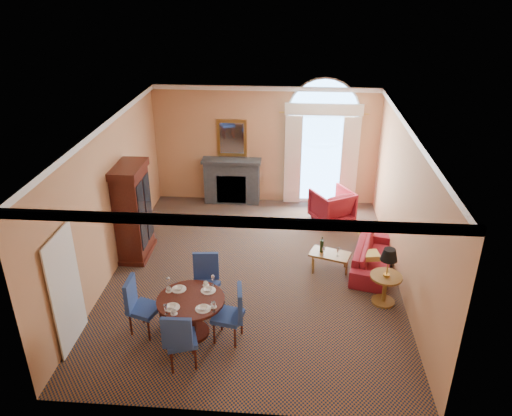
# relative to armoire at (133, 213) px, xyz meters

# --- Properties ---
(ground) EXTENTS (7.50, 7.50, 0.00)m
(ground) POSITION_rel_armoire_xyz_m (2.72, -0.57, -1.04)
(ground) COLOR #101D34
(ground) RESTS_ON ground
(room_envelope) EXTENTS (6.04, 7.52, 3.45)m
(room_envelope) POSITION_rel_armoire_xyz_m (2.69, 0.10, 1.47)
(room_envelope) COLOR tan
(room_envelope) RESTS_ON ground
(armoire) EXTENTS (0.62, 1.10, 2.16)m
(armoire) POSITION_rel_armoire_xyz_m (0.00, 0.00, 0.00)
(armoire) COLOR #37120C
(armoire) RESTS_ON ground
(dining_table) EXTENTS (1.18, 1.18, 0.94)m
(dining_table) POSITION_rel_armoire_xyz_m (1.78, -2.62, -0.49)
(dining_table) COLOR #37120C
(dining_table) RESTS_ON ground
(dining_chair_north) EXTENTS (0.62, 0.62, 1.09)m
(dining_chair_north) POSITION_rel_armoire_xyz_m (1.88, -1.75, -0.42)
(dining_chair_north) COLOR navy
(dining_chair_north) RESTS_ON ground
(dining_chair_south) EXTENTS (0.61, 0.61, 1.09)m
(dining_chair_south) POSITION_rel_armoire_xyz_m (1.77, -3.48, -0.42)
(dining_chair_south) COLOR navy
(dining_chair_south) RESTS_ON ground
(dining_chair_east) EXTENTS (0.57, 0.57, 1.09)m
(dining_chair_east) POSITION_rel_armoire_xyz_m (2.54, -2.73, -0.42)
(dining_chair_east) COLOR navy
(dining_chair_east) RESTS_ON ground
(dining_chair_west) EXTENTS (0.61, 0.61, 1.09)m
(dining_chair_west) POSITION_rel_armoire_xyz_m (0.84, -2.63, -0.42)
(dining_chair_west) COLOR navy
(dining_chair_west) RESTS_ON ground
(sofa) EXTENTS (1.20, 2.04, 0.56)m
(sofa) POSITION_rel_armoire_xyz_m (5.27, -0.19, -0.76)
(sofa) COLOR maroon
(sofa) RESTS_ON ground
(armchair) EXTENTS (1.25, 1.26, 0.85)m
(armchair) POSITION_rel_armoire_xyz_m (4.51, 2.03, -0.62)
(armchair) COLOR maroon
(armchair) RESTS_ON ground
(coffee_table) EXTENTS (0.93, 0.70, 0.79)m
(coffee_table) POSITION_rel_armoire_xyz_m (4.31, -0.35, -0.64)
(coffee_table) COLOR brown
(coffee_table) RESTS_ON ground
(side_table) EXTENTS (0.61, 0.61, 1.17)m
(side_table) POSITION_rel_armoire_xyz_m (5.32, -1.42, -0.31)
(side_table) COLOR brown
(side_table) RESTS_ON ground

